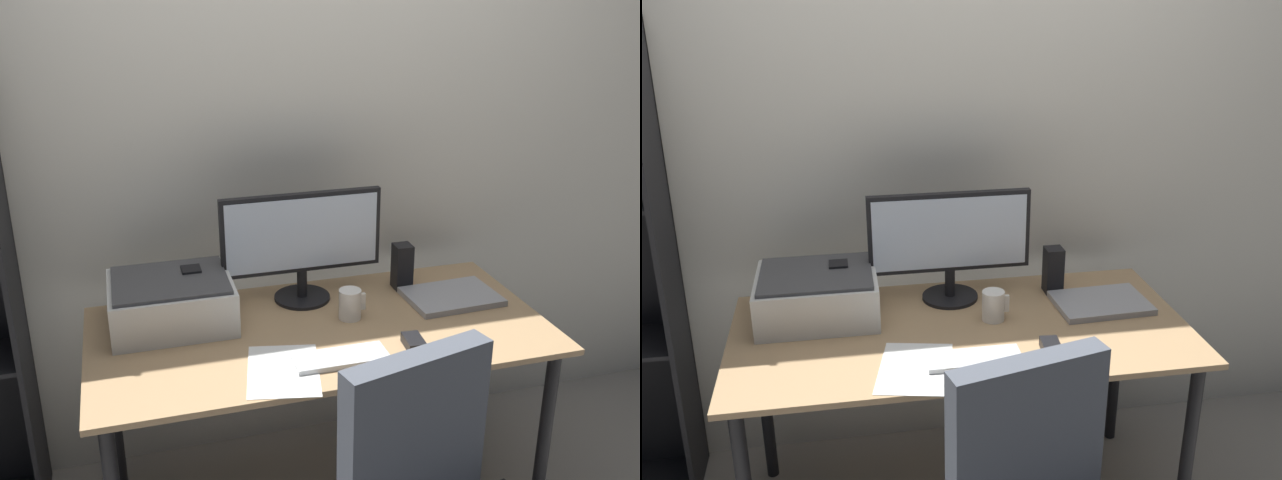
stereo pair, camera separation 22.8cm
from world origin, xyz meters
TOP-DOWN VIEW (x-y plane):
  - back_wall at (0.00, 0.54)m, footprint 6.40×0.10m
  - desk at (0.00, 0.00)m, footprint 1.50×0.74m
  - monitor at (-0.00, 0.23)m, footprint 0.57×0.20m
  - keyboard at (0.00, -0.22)m, footprint 0.29×0.11m
  - mouse at (0.25, -0.21)m, footprint 0.06×0.10m
  - coffee_mug at (0.12, 0.04)m, footprint 0.09×0.08m
  - laptop at (0.51, 0.08)m, footprint 0.33×0.24m
  - speaker_left at (-0.39, 0.22)m, footprint 0.06×0.07m
  - speaker_right at (0.38, 0.22)m, footprint 0.06×0.07m
  - printer at (-0.46, 0.17)m, footprint 0.40×0.34m
  - paper_sheet at (-0.18, -0.23)m, footprint 0.27×0.33m

SIDE VIEW (x-z plane):
  - desk at x=0.00m, z-range 0.29..1.03m
  - paper_sheet at x=-0.18m, z-range 0.74..0.74m
  - keyboard at x=0.00m, z-range 0.74..0.76m
  - laptop at x=0.51m, z-range 0.74..0.76m
  - mouse at x=0.25m, z-range 0.74..0.77m
  - coffee_mug at x=0.12m, z-range 0.74..0.84m
  - printer at x=-0.46m, z-range 0.74..0.90m
  - speaker_left at x=-0.39m, z-range 0.74..0.91m
  - speaker_right at x=0.38m, z-range 0.74..0.91m
  - monitor at x=0.00m, z-range 0.77..1.17m
  - back_wall at x=0.00m, z-range 0.00..2.60m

